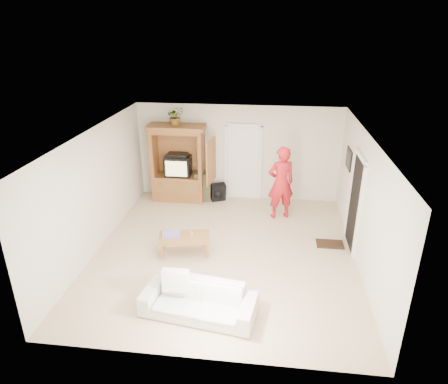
# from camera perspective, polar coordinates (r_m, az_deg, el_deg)

# --- Properties ---
(floor) EXTENTS (6.00, 6.00, 0.00)m
(floor) POSITION_cam_1_polar(r_m,az_deg,el_deg) (8.73, 0.10, -8.54)
(floor) COLOR tan
(floor) RESTS_ON ground
(ceiling) EXTENTS (6.00, 6.00, 0.00)m
(ceiling) POSITION_cam_1_polar(r_m,az_deg,el_deg) (7.69, 0.11, 8.19)
(ceiling) COLOR white
(ceiling) RESTS_ON floor
(wall_back) EXTENTS (5.50, 0.00, 5.50)m
(wall_back) POSITION_cam_1_polar(r_m,az_deg,el_deg) (10.92, 2.01, 5.62)
(wall_back) COLOR silver
(wall_back) RESTS_ON floor
(wall_front) EXTENTS (5.50, 0.00, 5.50)m
(wall_front) POSITION_cam_1_polar(r_m,az_deg,el_deg) (5.54, -3.75, -13.24)
(wall_front) COLOR silver
(wall_front) RESTS_ON floor
(wall_left) EXTENTS (0.00, 6.00, 6.00)m
(wall_left) POSITION_cam_1_polar(r_m,az_deg,el_deg) (8.86, -17.85, 0.21)
(wall_left) COLOR silver
(wall_left) RESTS_ON floor
(wall_right) EXTENTS (0.00, 6.00, 6.00)m
(wall_right) POSITION_cam_1_polar(r_m,az_deg,el_deg) (8.28, 19.36, -1.61)
(wall_right) COLOR silver
(wall_right) RESTS_ON floor
(armoire) EXTENTS (1.82, 1.14, 2.10)m
(armoire) POSITION_cam_1_polar(r_m,az_deg,el_deg) (10.97, -6.42, 3.41)
(armoire) COLOR brown
(armoire) RESTS_ON floor
(door_back) EXTENTS (0.85, 0.05, 2.04)m
(door_back) POSITION_cam_1_polar(r_m,az_deg,el_deg) (10.97, 2.76, 4.14)
(door_back) COLOR white
(door_back) RESTS_ON floor
(doorway_right) EXTENTS (0.05, 0.90, 2.04)m
(doorway_right) POSITION_cam_1_polar(r_m,az_deg,el_deg) (8.92, 18.25, -1.64)
(doorway_right) COLOR black
(doorway_right) RESTS_ON floor
(framed_picture) EXTENTS (0.03, 0.60, 0.48)m
(framed_picture) POSITION_cam_1_polar(r_m,az_deg,el_deg) (9.91, 17.41, 4.54)
(framed_picture) COLOR black
(framed_picture) RESTS_ON wall_right
(doormat) EXTENTS (0.60, 0.40, 0.02)m
(doormat) POSITION_cam_1_polar(r_m,az_deg,el_deg) (9.30, 14.89, -7.19)
(doormat) COLOR #382316
(doormat) RESTS_ON floor
(plant) EXTENTS (0.55, 0.53, 0.48)m
(plant) POSITION_cam_1_polar(r_m,az_deg,el_deg) (10.55, -6.93, 10.70)
(plant) COLOR #4C7238
(plant) RESTS_ON armoire
(man) EXTENTS (0.78, 0.64, 1.86)m
(man) POSITION_cam_1_polar(r_m,az_deg,el_deg) (9.94, 8.13, 1.30)
(man) COLOR red
(man) RESTS_ON floor
(sofa) EXTENTS (2.01, 1.02, 0.56)m
(sofa) POSITION_cam_1_polar(r_m,az_deg,el_deg) (6.94, -3.67, -15.21)
(sofa) COLOR silver
(sofa) RESTS_ON floor
(coffee_table) EXTENTS (1.16, 0.78, 0.40)m
(coffee_table) POSITION_cam_1_polar(r_m,az_deg,el_deg) (8.56, -5.68, -6.64)
(coffee_table) COLOR #A47338
(coffee_table) RESTS_ON floor
(towel) EXTENTS (0.43, 0.35, 0.08)m
(towel) POSITION_cam_1_polar(r_m,az_deg,el_deg) (8.58, -7.50, -5.97)
(towel) COLOR #C64293
(towel) RESTS_ON coffee_table
(candle) EXTENTS (0.08, 0.08, 0.10)m
(candle) POSITION_cam_1_polar(r_m,az_deg,el_deg) (8.52, -4.67, -5.95)
(candle) COLOR tan
(candle) RESTS_ON coffee_table
(backpack_black) EXTENTS (0.45, 0.36, 0.48)m
(backpack_black) POSITION_cam_1_polar(r_m,az_deg,el_deg) (11.03, -0.83, -0.06)
(backpack_black) COLOR black
(backpack_black) RESTS_ON floor
(backpack_olive) EXTENTS (0.49, 0.40, 0.82)m
(backpack_olive) POSITION_cam_1_polar(r_m,az_deg,el_deg) (10.99, -3.16, 0.79)
(backpack_olive) COLOR #47442B
(backpack_olive) RESTS_ON floor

